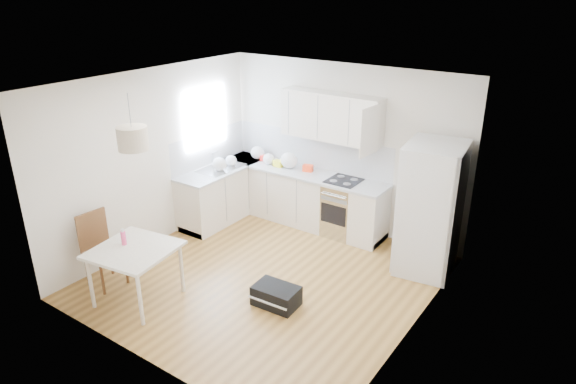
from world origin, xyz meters
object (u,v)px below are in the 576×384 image
at_px(dining_table, 134,254).
at_px(gym_bag, 276,296).
at_px(dining_chair, 104,251).
at_px(refrigerator, 431,209).

relative_size(dining_table, gym_bag, 1.89).
xyz_separation_m(dining_table, dining_chair, (-0.64, 0.00, -0.16)).
relative_size(refrigerator, dining_table, 1.73).
height_order(dining_table, gym_bag, dining_table).
height_order(dining_table, dining_chair, dining_chair).
height_order(dining_chair, gym_bag, dining_chair).
distance_m(refrigerator, dining_chair, 4.49).
relative_size(dining_table, dining_chair, 1.05).
height_order(refrigerator, dining_chair, refrigerator).
bearing_deg(dining_table, dining_chair, 171.32).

